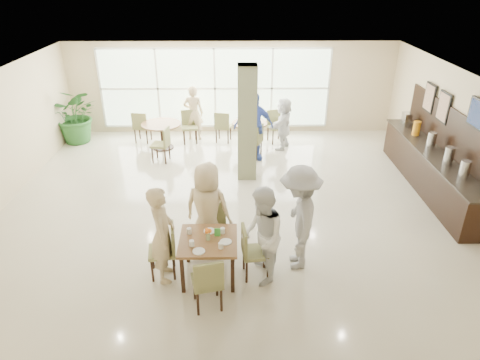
{
  "coord_description": "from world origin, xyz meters",
  "views": [
    {
      "loc": [
        0.11,
        -8.52,
        4.79
      ],
      "look_at": [
        0.2,
        -1.2,
        1.1
      ],
      "focal_mm": 32.0,
      "sensor_mm": 36.0,
      "label": 1
    }
  ],
  "objects_px": {
    "teen_standing": "(299,218)",
    "adult_standing": "(193,113)",
    "teen_far": "(208,209)",
    "teen_right": "(262,236)",
    "potted_plant": "(77,115)",
    "main_table": "(208,244)",
    "teen_left": "(162,234)",
    "adult_b": "(283,124)",
    "buffet_counter": "(431,167)",
    "adult_a": "(253,127)",
    "round_table_left": "(162,129)",
    "round_table_right": "(250,129)"
  },
  "relations": [
    {
      "from": "teen_standing",
      "to": "adult_standing",
      "type": "relative_size",
      "value": 1.15
    },
    {
      "from": "teen_far",
      "to": "adult_standing",
      "type": "height_order",
      "value": "teen_far"
    },
    {
      "from": "teen_right",
      "to": "potted_plant",
      "type": "bearing_deg",
      "value": -145.11
    },
    {
      "from": "main_table",
      "to": "teen_far",
      "type": "distance_m",
      "value": 0.78
    },
    {
      "from": "teen_far",
      "to": "teen_right",
      "type": "bearing_deg",
      "value": 156.25
    },
    {
      "from": "teen_left",
      "to": "adult_b",
      "type": "relative_size",
      "value": 1.15
    },
    {
      "from": "buffet_counter",
      "to": "teen_far",
      "type": "bearing_deg",
      "value": -154.39
    },
    {
      "from": "potted_plant",
      "to": "adult_a",
      "type": "relative_size",
      "value": 0.9
    },
    {
      "from": "potted_plant",
      "to": "teen_standing",
      "type": "xyz_separation_m",
      "value": [
        5.75,
        -6.01,
        0.12
      ]
    },
    {
      "from": "buffet_counter",
      "to": "adult_a",
      "type": "bearing_deg",
      "value": 156.26
    },
    {
      "from": "teen_standing",
      "to": "adult_standing",
      "type": "xyz_separation_m",
      "value": [
        -2.32,
        6.19,
        -0.13
      ]
    },
    {
      "from": "teen_left",
      "to": "teen_right",
      "type": "distance_m",
      "value": 1.62
    },
    {
      "from": "potted_plant",
      "to": "adult_a",
      "type": "height_order",
      "value": "adult_a"
    },
    {
      "from": "buffet_counter",
      "to": "adult_standing",
      "type": "bearing_deg",
      "value": 150.34
    },
    {
      "from": "potted_plant",
      "to": "teen_right",
      "type": "bearing_deg",
      "value": -51.44
    },
    {
      "from": "round_table_left",
      "to": "teen_far",
      "type": "height_order",
      "value": "teen_far"
    },
    {
      "from": "buffet_counter",
      "to": "teen_far",
      "type": "xyz_separation_m",
      "value": [
        -5.09,
        -2.44,
        0.33
      ]
    },
    {
      "from": "main_table",
      "to": "teen_far",
      "type": "xyz_separation_m",
      "value": [
        -0.04,
        0.75,
        0.23
      ]
    },
    {
      "from": "teen_left",
      "to": "adult_a",
      "type": "xyz_separation_m",
      "value": [
        1.69,
        4.99,
        0.07
      ]
    },
    {
      "from": "buffet_counter",
      "to": "adult_a",
      "type": "distance_m",
      "value": 4.49
    },
    {
      "from": "round_table_left",
      "to": "buffet_counter",
      "type": "bearing_deg",
      "value": -21.32
    },
    {
      "from": "adult_a",
      "to": "round_table_right",
      "type": "bearing_deg",
      "value": 82.95
    },
    {
      "from": "potted_plant",
      "to": "teen_left",
      "type": "relative_size",
      "value": 0.97
    },
    {
      "from": "round_table_right",
      "to": "teen_standing",
      "type": "bearing_deg",
      "value": -83.26
    },
    {
      "from": "adult_b",
      "to": "adult_standing",
      "type": "height_order",
      "value": "adult_standing"
    },
    {
      "from": "adult_standing",
      "to": "teen_left",
      "type": "bearing_deg",
      "value": 92.18
    },
    {
      "from": "teen_standing",
      "to": "adult_b",
      "type": "xyz_separation_m",
      "value": [
        0.31,
        5.43,
        -0.21
      ]
    },
    {
      "from": "round_table_right",
      "to": "adult_a",
      "type": "relative_size",
      "value": 0.55
    },
    {
      "from": "teen_far",
      "to": "adult_standing",
      "type": "distance_m",
      "value": 5.81
    },
    {
      "from": "buffet_counter",
      "to": "teen_standing",
      "type": "height_order",
      "value": "buffet_counter"
    },
    {
      "from": "round_table_left",
      "to": "teen_left",
      "type": "xyz_separation_m",
      "value": [
        0.91,
        -5.8,
        0.28
      ]
    },
    {
      "from": "round_table_right",
      "to": "potted_plant",
      "type": "distance_m",
      "value": 5.13
    },
    {
      "from": "potted_plant",
      "to": "teen_standing",
      "type": "bearing_deg",
      "value": -46.27
    },
    {
      "from": "round_table_left",
      "to": "main_table",
      "type": "bearing_deg",
      "value": -74.09
    },
    {
      "from": "teen_left",
      "to": "round_table_right",
      "type": "bearing_deg",
      "value": -20.82
    },
    {
      "from": "teen_left",
      "to": "main_table",
      "type": "bearing_deg",
      "value": -95.08
    },
    {
      "from": "potted_plant",
      "to": "teen_right",
      "type": "xyz_separation_m",
      "value": [
        5.1,
        -6.4,
        0.02
      ]
    },
    {
      "from": "potted_plant",
      "to": "teen_right",
      "type": "relative_size",
      "value": 0.98
    },
    {
      "from": "teen_standing",
      "to": "adult_a",
      "type": "xyz_separation_m",
      "value": [
        -0.58,
        4.67,
        -0.03
      ]
    },
    {
      "from": "teen_right",
      "to": "teen_standing",
      "type": "relative_size",
      "value": 0.9
    },
    {
      "from": "teen_left",
      "to": "teen_far",
      "type": "bearing_deg",
      "value": -48.29
    },
    {
      "from": "round_table_right",
      "to": "adult_standing",
      "type": "bearing_deg",
      "value": 158.35
    },
    {
      "from": "teen_left",
      "to": "teen_right",
      "type": "xyz_separation_m",
      "value": [
        1.62,
        -0.07,
        -0.0
      ]
    },
    {
      "from": "buffet_counter",
      "to": "teen_right",
      "type": "xyz_separation_m",
      "value": [
        -4.16,
        -3.26,
        0.3
      ]
    },
    {
      "from": "teen_standing",
      "to": "adult_b",
      "type": "height_order",
      "value": "teen_standing"
    },
    {
      "from": "main_table",
      "to": "teen_standing",
      "type": "xyz_separation_m",
      "value": [
        1.53,
        0.32,
        0.3
      ]
    },
    {
      "from": "teen_right",
      "to": "round_table_left",
      "type": "bearing_deg",
      "value": -160.33
    },
    {
      "from": "teen_standing",
      "to": "potted_plant",
      "type": "bearing_deg",
      "value": -133.21
    },
    {
      "from": "teen_left",
      "to": "buffet_counter",
      "type": "bearing_deg",
      "value": -66.49
    },
    {
      "from": "round_table_right",
      "to": "buffet_counter",
      "type": "bearing_deg",
      "value": -32.55
    }
  ]
}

